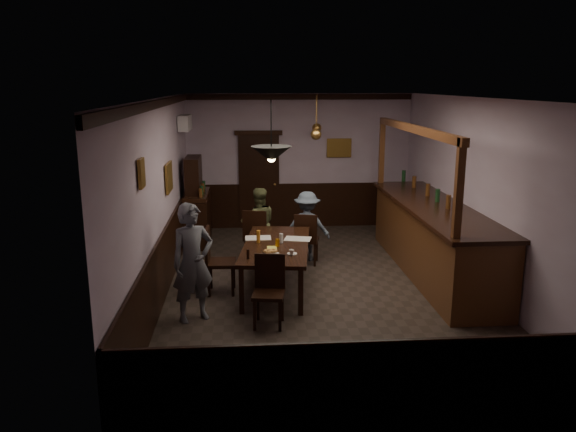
{
  "coord_description": "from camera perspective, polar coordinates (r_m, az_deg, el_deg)",
  "views": [
    {
      "loc": [
        -1.19,
        -8.47,
        3.22
      ],
      "look_at": [
        -0.53,
        0.21,
        1.15
      ],
      "focal_mm": 35.0,
      "sensor_mm": 36.0,
      "label": 1
    }
  ],
  "objects": [
    {
      "name": "person_seated_right",
      "position": [
        10.34,
        1.95,
        -1.03
      ],
      "size": [
        0.91,
        0.63,
        1.29
      ],
      "primitive_type": "imported",
      "rotation": [
        0.0,
        0.0,
        2.95
      ],
      "color": "slate",
      "rests_on": "ground"
    },
    {
      "name": "bar_counter",
      "position": [
        9.93,
        14.53,
        -2.11
      ],
      "size": [
        1.06,
        4.54,
        2.54
      ],
      "color": "#4E2615",
      "rests_on": "ground"
    },
    {
      "name": "water_glass",
      "position": [
        8.88,
        -0.69,
        -2.28
      ],
      "size": [
        0.06,
        0.06,
        0.15
      ],
      "primitive_type": "cylinder",
      "color": "silver",
      "rests_on": "dining_table"
    },
    {
      "name": "picture_left_small",
      "position": [
        7.07,
        -14.66,
        4.23
      ],
      "size": [
        0.04,
        0.28,
        0.36
      ],
      "color": "olive",
      "rests_on": "ground"
    },
    {
      "name": "pendant_iron",
      "position": [
        7.75,
        -1.7,
        6.3
      ],
      "size": [
        0.56,
        0.56,
        0.84
      ],
      "color": "black",
      "rests_on": "ground"
    },
    {
      "name": "newspaper_right",
      "position": [
        9.11,
        1.0,
        -2.33
      ],
      "size": [
        0.48,
        0.39,
        0.01
      ],
      "primitive_type": "cube",
      "rotation": [
        0.0,
        0.0,
        -0.24
      ],
      "color": "silver",
      "rests_on": "dining_table"
    },
    {
      "name": "pastry_ring_b",
      "position": [
        8.37,
        -1.51,
        -3.54
      ],
      "size": [
        0.13,
        0.13,
        0.04
      ],
      "primitive_type": "torus",
      "color": "#C68C47",
      "rests_on": "pastry_plate"
    },
    {
      "name": "newspaper_left",
      "position": [
        9.17,
        -3.05,
        -2.24
      ],
      "size": [
        0.42,
        0.3,
        0.01
      ],
      "primitive_type": "cube",
      "rotation": [
        0.0,
        0.0,
        0.01
      ],
      "color": "silver",
      "rests_on": "dining_table"
    },
    {
      "name": "pendant_brass_far",
      "position": [
        11.84,
        2.94,
        8.9
      ],
      "size": [
        0.2,
        0.2,
        0.81
      ],
      "color": "#BF8C3F",
      "rests_on": "ground"
    },
    {
      "name": "coffee_cup",
      "position": [
        8.25,
        0.37,
        -3.68
      ],
      "size": [
        0.09,
        0.09,
        0.07
      ],
      "primitive_type": "imported",
      "rotation": [
        0.0,
        0.0,
        -0.13
      ],
      "color": "white",
      "rests_on": "saucer"
    },
    {
      "name": "soda_can",
      "position": [
        8.69,
        -1.08,
        -2.73
      ],
      "size": [
        0.07,
        0.07,
        0.12
      ],
      "primitive_type": "cylinder",
      "color": "orange",
      "rests_on": "dining_table"
    },
    {
      "name": "pastry_ring_a",
      "position": [
        8.35,
        -2.06,
        -3.58
      ],
      "size": [
        0.13,
        0.13,
        0.04
      ],
      "primitive_type": "torus",
      "color": "#C68C47",
      "rests_on": "pastry_plate"
    },
    {
      "name": "pepper_mill",
      "position": [
        8.11,
        -4.08,
        -3.87
      ],
      "size": [
        0.04,
        0.04,
        0.14
      ],
      "primitive_type": "cylinder",
      "color": "black",
      "rests_on": "dining_table"
    },
    {
      "name": "picture_left_large",
      "position": [
        9.48,
        -12.0,
        3.86
      ],
      "size": [
        0.04,
        0.62,
        0.48
      ],
      "color": "olive",
      "rests_on": "ground"
    },
    {
      "name": "pendant_brass_mid",
      "position": [
        10.38,
        2.85,
        8.27
      ],
      "size": [
        0.2,
        0.2,
        0.81
      ],
      "color": "#BF8C3F",
      "rests_on": "ground"
    },
    {
      "name": "chair_far_left",
      "position": [
        10.16,
        -3.25,
        -1.86
      ],
      "size": [
        0.54,
        0.54,
        1.01
      ],
      "rotation": [
        0.0,
        0.0,
        2.86
      ],
      "color": "black",
      "rests_on": "ground"
    },
    {
      "name": "chair_near",
      "position": [
        7.67,
        -1.93,
        -7.2
      ],
      "size": [
        0.48,
        0.48,
        0.96
      ],
      "rotation": [
        0.0,
        0.0,
        -0.16
      ],
      "color": "black",
      "rests_on": "ground"
    },
    {
      "name": "pastry_plate",
      "position": [
        8.3,
        -1.64,
        -3.88
      ],
      "size": [
        0.22,
        0.22,
        0.01
      ],
      "primitive_type": "cylinder",
      "color": "white",
      "rests_on": "dining_table"
    },
    {
      "name": "room",
      "position": [
        8.73,
        3.6,
        1.98
      ],
      "size": [
        5.01,
        8.01,
        3.01
      ],
      "color": "#2D2621",
      "rests_on": "ground"
    },
    {
      "name": "beer_glass",
      "position": [
        8.89,
        -3.03,
        -2.11
      ],
      "size": [
        0.06,
        0.06,
        0.2
      ],
      "primitive_type": "cylinder",
      "color": "#BF721E",
      "rests_on": "dining_table"
    },
    {
      "name": "saucer",
      "position": [
        8.32,
        0.42,
        -3.85
      ],
      "size": [
        0.15,
        0.15,
        0.01
      ],
      "primitive_type": "cylinder",
      "color": "white",
      "rests_on": "dining_table"
    },
    {
      "name": "chair_far_right",
      "position": [
        10.11,
        1.86,
        -2.12
      ],
      "size": [
        0.5,
        0.5,
        0.95
      ],
      "rotation": [
        0.0,
        0.0,
        2.91
      ],
      "color": "black",
      "rests_on": "ground"
    },
    {
      "name": "chair_side",
      "position": [
        8.82,
        -7.38,
        -4.21
      ],
      "size": [
        0.47,
        0.47,
        1.04
      ],
      "rotation": [
        0.0,
        0.0,
        1.54
      ],
      "color": "black",
      "rests_on": "ground"
    },
    {
      "name": "person_standing",
      "position": [
        7.79,
        -9.66,
        -4.7
      ],
      "size": [
        0.72,
        0.63,
        1.66
      ],
      "primitive_type": "imported",
      "rotation": [
        0.0,
        0.0,
        0.49
      ],
      "color": "#575964",
      "rests_on": "ground"
    },
    {
      "name": "person_seated_left",
      "position": [
        10.39,
        -3.01,
        -0.8
      ],
      "size": [
        0.71,
        0.58,
        1.35
      ],
      "primitive_type": "imported",
      "rotation": [
        0.0,
        0.0,
        3.25
      ],
      "color": "#525734",
      "rests_on": "ground"
    },
    {
      "name": "ac_unit",
      "position": [
        11.46,
        -10.42,
        9.31
      ],
      "size": [
        0.2,
        0.85,
        0.3
      ],
      "color": "white",
      "rests_on": "ground"
    },
    {
      "name": "picture_back",
      "position": [
        12.69,
        5.21,
        6.9
      ],
      "size": [
        0.55,
        0.04,
        0.42
      ],
      "color": "olive",
      "rests_on": "ground"
    },
    {
      "name": "sideboard",
      "position": [
        11.62,
        -9.27,
        0.74
      ],
      "size": [
        0.48,
        1.34,
        1.77
      ],
      "color": "black",
      "rests_on": "ground"
    },
    {
      "name": "dining_table",
      "position": [
        8.86,
        -1.19,
        -3.25
      ],
      "size": [
        1.28,
        2.31,
        0.75
      ],
      "rotation": [
        0.0,
        0.0,
        -0.13
      ],
      "color": "black",
      "rests_on": "ground"
    },
    {
      "name": "door_back",
      "position": [
        12.62,
        -2.96,
        3.46
      ],
      "size": [
        0.9,
        0.06,
        2.1
      ],
      "primitive_type": "cube",
      "color": "black",
      "rests_on": "ground"
    },
    {
      "name": "napkin",
      "position": [
        8.65,
        -1.64,
        -3.2
      ],
      "size": [
        0.17,
        0.17,
        0.0
      ],
      "primitive_type": "cube",
      "rotation": [
        0.0,
        0.0,
        -0.13
      ],
      "color": "#E3D953",
      "rests_on": "dining_table"
    }
  ]
}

